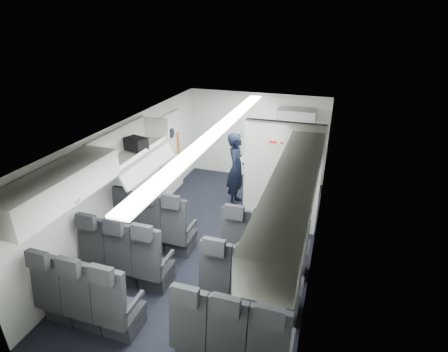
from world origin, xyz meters
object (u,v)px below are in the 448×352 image
Objects in this scene: boarding_door at (171,154)px; flight_attendant at (236,170)px; seat_row_front at (207,239)px; galley_unit at (293,149)px; carry_on_bag at (136,144)px; seat_row_mid at (185,273)px; seat_row_rear at (155,320)px.

boarding_door is 1.14× the size of flight_attendant.
boarding_door is at bearing 128.16° from seat_row_front.
carry_on_bag reaches higher than galley_unit.
seat_row_mid is 2.35m from carry_on_bag.
seat_row_front is 1.00× the size of seat_row_mid.
flight_attendant is (-0.08, 2.92, 0.41)m from seat_row_mid.
galley_unit is at bearing 79.35° from seat_row_rear.
carry_on_bag reaches higher than boarding_door.
seat_row_front is 9.30× the size of carry_on_bag.
seat_row_mid is at bearing -26.20° from carry_on_bag.
seat_row_front and seat_row_mid have the same top height.
flight_attendant is at bearing 91.50° from seat_row_mid.
boarding_door is (-2.59, -1.17, 0.00)m from galley_unit.
galley_unit is at bearing 66.98° from carry_on_bag.
carry_on_bag is (-1.40, 0.38, 1.40)m from seat_row_front.
galley_unit is 1.61m from flight_attendant.
galley_unit is 3.81m from carry_on_bag.
seat_row_rear is 3.84m from flight_attendant.
carry_on_bag is (-2.35, -2.87, 0.85)m from galley_unit.
seat_row_rear is (0.00, -0.90, 0.00)m from seat_row_mid.
galley_unit is at bearing 73.72° from seat_row_front.
boarding_door reaches higher than seat_row_mid.
boarding_door is at bearing 112.87° from seat_row_rear.
boarding_door is 1.92m from carry_on_bag.
carry_on_bag reaches higher than flight_attendant.
seat_row_rear is (0.00, -1.80, 0.00)m from seat_row_front.
seat_row_front is 0.90m from seat_row_mid.
galley_unit is 1.17× the size of flight_attendant.
carry_on_bag is (-1.40, 2.18, 1.40)m from seat_row_rear.
carry_on_bag is (-1.32, -1.64, 0.99)m from flight_attendant.
seat_row_front is 2.01m from carry_on_bag.
seat_row_rear is 5.17m from galley_unit.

